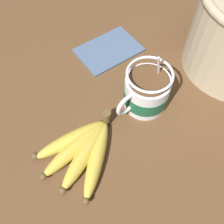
{
  "coord_description": "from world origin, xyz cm",
  "views": [
    {
      "loc": [
        24.12,
        22.81,
        52.76
      ],
      "look_at": [
        5.94,
        2.01,
        8.27
      ],
      "focal_mm": 40.0,
      "sensor_mm": 36.0,
      "label": 1
    }
  ],
  "objects": [
    {
      "name": "napkin",
      "position": [
        -8.34,
        -15.66,
        3.87
      ],
      "size": [
        17.55,
        13.13,
        0.6
      ],
      "color": "slate",
      "rests_on": "table"
    },
    {
      "name": "table",
      "position": [
        0.0,
        0.0,
        1.78
      ],
      "size": [
        120.8,
        120.8,
        3.57
      ],
      "color": "brown",
      "rests_on": "ground"
    },
    {
      "name": "banana_bunch",
      "position": [
        15.27,
        3.21,
        5.14
      ],
      "size": [
        19.29,
        16.46,
        4.07
      ],
      "color": "brown",
      "rests_on": "table"
    },
    {
      "name": "coffee_mug",
      "position": [
        -3.34,
        2.92,
        8.01
      ],
      "size": [
        13.98,
        10.12,
        13.99
      ],
      "color": "silver",
      "rests_on": "table"
    }
  ]
}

